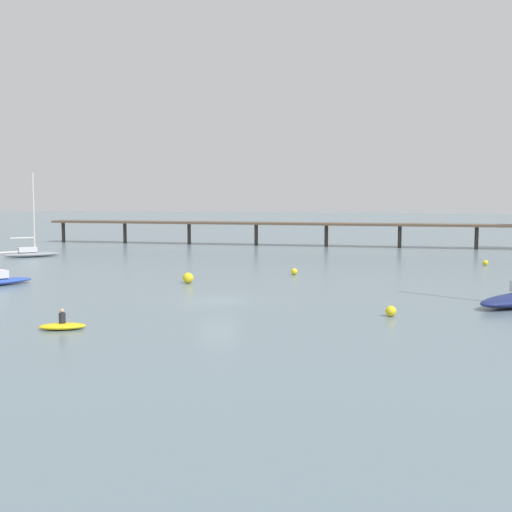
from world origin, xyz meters
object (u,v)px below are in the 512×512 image
object	(u,v)px
pier	(385,218)
dinghy_yellow	(62,326)
mooring_buoy_mid	(188,278)
mooring_buoy_far	(391,311)
mooring_buoy_inner	(294,272)
sailboat_gray	(31,252)
mooring_buoy_near	(485,263)

from	to	relation	value
pier	dinghy_yellow	world-z (taller)	pier
mooring_buoy_mid	mooring_buoy_far	xyz separation A→B (m)	(15.60, -12.51, -0.11)
dinghy_yellow	mooring_buoy_inner	world-z (taller)	dinghy_yellow
mooring_buoy_far	mooring_buoy_inner	size ratio (longest dim) A/B	1.10
sailboat_gray	mooring_buoy_far	distance (m)	50.10
mooring_buoy_far	mooring_buoy_inner	distance (m)	20.94
mooring_buoy_mid	mooring_buoy_far	bearing A→B (deg)	-38.73
sailboat_gray	mooring_buoy_inner	distance (m)	33.48
pier	mooring_buoy_inner	world-z (taller)	pier
sailboat_gray	mooring_buoy_near	size ratio (longest dim) A/B	17.50
mooring_buoy_far	pier	bearing A→B (deg)	88.54
dinghy_yellow	pier	bearing A→B (deg)	71.93
sailboat_gray	dinghy_yellow	bearing A→B (deg)	-60.89
dinghy_yellow	mooring_buoy_near	xyz separation A→B (m)	(28.17, 36.77, 0.06)
mooring_buoy_far	mooring_buoy_mid	bearing A→B (deg)	141.27
dinghy_yellow	mooring_buoy_near	distance (m)	46.32
sailboat_gray	mooring_buoy_inner	xyz separation A→B (m)	(31.21, -12.11, -0.33)
mooring_buoy_inner	pier	bearing A→B (deg)	74.24
sailboat_gray	mooring_buoy_mid	bearing A→B (deg)	-39.36
dinghy_yellow	mooring_buoy_mid	bearing A→B (deg)	84.07
pier	sailboat_gray	xyz separation A→B (m)	(-40.18, -19.67, -3.35)
mooring_buoy_near	sailboat_gray	bearing A→B (deg)	178.30
sailboat_gray	mooring_buoy_near	xyz separation A→B (m)	(49.45, -1.47, -0.35)
pier	mooring_buoy_inner	xyz separation A→B (m)	(-8.97, -31.79, -3.68)
mooring_buoy_mid	mooring_buoy_near	bearing A→B (deg)	33.95
dinghy_yellow	mooring_buoy_far	distance (m)	18.80
mooring_buoy_inner	dinghy_yellow	bearing A→B (deg)	-110.80
dinghy_yellow	mooring_buoy_inner	size ratio (longest dim) A/B	4.59
pier	dinghy_yellow	distance (m)	61.03
pier	sailboat_gray	bearing A→B (deg)	-153.91
mooring_buoy_near	mooring_buoy_inner	bearing A→B (deg)	-149.73
mooring_buoy_mid	mooring_buoy_far	distance (m)	20.00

